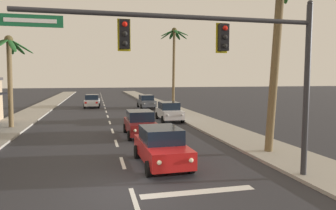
{
  "coord_description": "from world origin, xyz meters",
  "views": [
    {
      "loc": [
        -1.13,
        -10.22,
        3.88
      ],
      "look_at": [
        3.17,
        8.0,
        2.2
      ],
      "focal_mm": 32.86,
      "sensor_mm": 36.0,
      "label": 1
    }
  ],
  "objects_px": {
    "sedan_third_in_queue": "(140,123)",
    "palm_right_third": "(174,51)",
    "sedan_parked_nearest_kerb": "(169,111)",
    "sedan_lead_at_stop_bar": "(161,146)",
    "palm_right_nearest": "(277,31)",
    "sedan_parked_mid_kerb": "(146,101)",
    "traffic_signal_mast": "(226,53)",
    "sedan_oncoming_far": "(92,101)",
    "palm_left_second": "(9,63)"
  },
  "relations": [
    {
      "from": "sedan_lead_at_stop_bar",
      "to": "palm_right_nearest",
      "type": "xyz_separation_m",
      "value": [
        6.08,
        0.79,
        5.33
      ]
    },
    {
      "from": "palm_left_second",
      "to": "palm_right_nearest",
      "type": "distance_m",
      "value": 18.9
    },
    {
      "from": "sedan_lead_at_stop_bar",
      "to": "palm_right_third",
      "type": "height_order",
      "value": "palm_right_third"
    },
    {
      "from": "sedan_parked_nearest_kerb",
      "to": "sedan_parked_mid_kerb",
      "type": "xyz_separation_m",
      "value": [
        -0.14,
        11.75,
        0.0
      ]
    },
    {
      "from": "sedan_lead_at_stop_bar",
      "to": "palm_right_nearest",
      "type": "relative_size",
      "value": 0.49
    },
    {
      "from": "sedan_lead_at_stop_bar",
      "to": "palm_left_second",
      "type": "bearing_deg",
      "value": 126.64
    },
    {
      "from": "sedan_parked_nearest_kerb",
      "to": "sedan_parked_mid_kerb",
      "type": "distance_m",
      "value": 11.75
    },
    {
      "from": "sedan_oncoming_far",
      "to": "sedan_parked_mid_kerb",
      "type": "xyz_separation_m",
      "value": [
        6.71,
        -2.62,
        0.0
      ]
    },
    {
      "from": "sedan_oncoming_far",
      "to": "palm_right_third",
      "type": "distance_m",
      "value": 12.86
    },
    {
      "from": "sedan_parked_nearest_kerb",
      "to": "palm_right_nearest",
      "type": "height_order",
      "value": "palm_right_nearest"
    },
    {
      "from": "traffic_signal_mast",
      "to": "sedan_parked_nearest_kerb",
      "type": "xyz_separation_m",
      "value": [
        1.93,
        16.56,
        -3.88
      ]
    },
    {
      "from": "sedan_third_in_queue",
      "to": "palm_left_second",
      "type": "height_order",
      "value": "palm_left_second"
    },
    {
      "from": "traffic_signal_mast",
      "to": "palm_left_second",
      "type": "relative_size",
      "value": 1.53
    },
    {
      "from": "palm_left_second",
      "to": "palm_right_nearest",
      "type": "bearing_deg",
      "value": -36.87
    },
    {
      "from": "sedan_oncoming_far",
      "to": "sedan_parked_nearest_kerb",
      "type": "xyz_separation_m",
      "value": [
        6.85,
        -14.37,
        0.0
      ]
    },
    {
      "from": "sedan_parked_mid_kerb",
      "to": "palm_right_nearest",
      "type": "height_order",
      "value": "palm_right_nearest"
    },
    {
      "from": "sedan_oncoming_far",
      "to": "palm_right_third",
      "type": "xyz_separation_m",
      "value": [
        9.36,
        -6.39,
        6.09
      ]
    },
    {
      "from": "sedan_oncoming_far",
      "to": "palm_left_second",
      "type": "xyz_separation_m",
      "value": [
        -5.77,
        -15.87,
        4.13
      ]
    },
    {
      "from": "sedan_third_in_queue",
      "to": "palm_right_third",
      "type": "xyz_separation_m",
      "value": [
        6.06,
        14.56,
        6.09
      ]
    },
    {
      "from": "sedan_third_in_queue",
      "to": "sedan_parked_nearest_kerb",
      "type": "distance_m",
      "value": 7.48
    },
    {
      "from": "sedan_third_in_queue",
      "to": "palm_right_third",
      "type": "bearing_deg",
      "value": 67.39
    },
    {
      "from": "sedan_lead_at_stop_bar",
      "to": "palm_left_second",
      "type": "distance_m",
      "value": 15.64
    },
    {
      "from": "sedan_lead_at_stop_bar",
      "to": "sedan_oncoming_far",
      "type": "distance_m",
      "value": 28.16
    },
    {
      "from": "sedan_third_in_queue",
      "to": "palm_right_nearest",
      "type": "xyz_separation_m",
      "value": [
        6.02,
        -6.24,
        5.33
      ]
    },
    {
      "from": "sedan_parked_mid_kerb",
      "to": "traffic_signal_mast",
      "type": "bearing_deg",
      "value": -93.61
    },
    {
      "from": "sedan_oncoming_far",
      "to": "palm_right_third",
      "type": "height_order",
      "value": "palm_right_third"
    },
    {
      "from": "sedan_lead_at_stop_bar",
      "to": "sedan_third_in_queue",
      "type": "height_order",
      "value": "same"
    },
    {
      "from": "sedan_parked_mid_kerb",
      "to": "palm_left_second",
      "type": "distance_m",
      "value": 18.67
    },
    {
      "from": "sedan_lead_at_stop_bar",
      "to": "palm_right_third",
      "type": "xyz_separation_m",
      "value": [
        6.12,
        21.59,
        6.09
      ]
    },
    {
      "from": "sedan_third_in_queue",
      "to": "sedan_lead_at_stop_bar",
      "type": "bearing_deg",
      "value": -90.48
    },
    {
      "from": "traffic_signal_mast",
      "to": "sedan_lead_at_stop_bar",
      "type": "bearing_deg",
      "value": 119.7
    },
    {
      "from": "traffic_signal_mast",
      "to": "sedan_parked_nearest_kerb",
      "type": "height_order",
      "value": "traffic_signal_mast"
    },
    {
      "from": "traffic_signal_mast",
      "to": "palm_right_third",
      "type": "bearing_deg",
      "value": 79.75
    },
    {
      "from": "sedan_oncoming_far",
      "to": "palm_right_third",
      "type": "bearing_deg",
      "value": -34.32
    },
    {
      "from": "palm_right_third",
      "to": "traffic_signal_mast",
      "type": "bearing_deg",
      "value": -100.25
    },
    {
      "from": "palm_right_third",
      "to": "palm_left_second",
      "type": "bearing_deg",
      "value": -147.92
    },
    {
      "from": "sedan_parked_nearest_kerb",
      "to": "sedan_third_in_queue",
      "type": "bearing_deg",
      "value": -118.41
    },
    {
      "from": "palm_right_nearest",
      "to": "sedan_parked_mid_kerb",
      "type": "bearing_deg",
      "value": 96.06
    },
    {
      "from": "sedan_third_in_queue",
      "to": "sedan_parked_nearest_kerb",
      "type": "relative_size",
      "value": 1.0
    },
    {
      "from": "sedan_third_in_queue",
      "to": "sedan_oncoming_far",
      "type": "xyz_separation_m",
      "value": [
        -3.29,
        20.95,
        0.0
      ]
    },
    {
      "from": "sedan_parked_mid_kerb",
      "to": "sedan_lead_at_stop_bar",
      "type": "bearing_deg",
      "value": -97.8
    },
    {
      "from": "sedan_parked_nearest_kerb",
      "to": "sedan_parked_mid_kerb",
      "type": "bearing_deg",
      "value": 90.7
    },
    {
      "from": "traffic_signal_mast",
      "to": "sedan_parked_nearest_kerb",
      "type": "bearing_deg",
      "value": 83.35
    },
    {
      "from": "palm_left_second",
      "to": "palm_right_nearest",
      "type": "relative_size",
      "value": 0.77
    },
    {
      "from": "sedan_third_in_queue",
      "to": "sedan_parked_mid_kerb",
      "type": "height_order",
      "value": "same"
    },
    {
      "from": "palm_right_nearest",
      "to": "palm_right_third",
      "type": "height_order",
      "value": "palm_right_third"
    },
    {
      "from": "sedan_lead_at_stop_bar",
      "to": "sedan_third_in_queue",
      "type": "xyz_separation_m",
      "value": [
        0.06,
        7.03,
        0.0
      ]
    },
    {
      "from": "sedan_lead_at_stop_bar",
      "to": "palm_right_third",
      "type": "relative_size",
      "value": 0.47
    },
    {
      "from": "palm_right_third",
      "to": "sedan_lead_at_stop_bar",
      "type": "bearing_deg",
      "value": -105.84
    },
    {
      "from": "sedan_parked_nearest_kerb",
      "to": "palm_right_nearest",
      "type": "bearing_deg",
      "value": -79.12
    }
  ]
}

